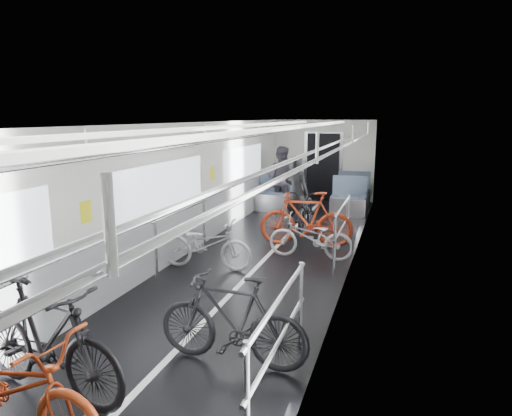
{
  "coord_description": "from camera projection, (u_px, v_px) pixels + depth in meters",
  "views": [
    {
      "loc": [
        2.22,
        -6.63,
        2.53
      ],
      "look_at": [
        0.0,
        0.35,
        1.03
      ],
      "focal_mm": 32.0,
      "sensor_mm": 36.0,
      "label": 1
    }
  ],
  "objects": [
    {
      "name": "bike_left_far",
      "position": [
        206.0,
        244.0,
        7.59
      ],
      "size": [
        1.61,
        0.63,
        0.83
      ],
      "primitive_type": "imported",
      "rotation": [
        0.0,
        0.0,
        1.62
      ],
      "color": "#A9AAAD",
      "rests_on": "floor"
    },
    {
      "name": "bike_left_mid",
      "position": [
        47.0,
        339.0,
        4.09
      ],
      "size": [
        1.9,
        0.81,
        1.11
      ],
      "primitive_type": "imported",
      "rotation": [
        0.0,
        0.0,
        1.41
      ],
      "color": "black",
      "rests_on": "floor"
    },
    {
      "name": "person_seated",
      "position": [
        281.0,
        178.0,
        12.35
      ],
      "size": [
        0.86,
        0.68,
        1.72
      ],
      "primitive_type": "imported",
      "rotation": [
        0.0,
        0.0,
        3.1
      ],
      "color": "#35313A",
      "rests_on": "floor"
    },
    {
      "name": "bike_right_far",
      "position": [
        306.0,
        219.0,
        8.87
      ],
      "size": [
        1.86,
        0.73,
        1.09
      ],
      "primitive_type": "imported",
      "rotation": [
        0.0,
        0.0,
        -1.45
      ],
      "color": "#AD3015",
      "rests_on": "floor"
    },
    {
      "name": "car_shell",
      "position": [
        279.0,
        189.0,
        8.79
      ],
      "size": [
        3.02,
        14.01,
        2.41
      ],
      "color": "black",
      "rests_on": "ground"
    },
    {
      "name": "bike_right_near",
      "position": [
        232.0,
        320.0,
        4.63
      ],
      "size": [
        1.63,
        0.49,
        0.98
      ],
      "primitive_type": "imported",
      "rotation": [
        0.0,
        0.0,
        -1.59
      ],
      "color": "black",
      "rests_on": "floor"
    },
    {
      "name": "bike_left_near",
      "position": [
        9.0,
        386.0,
        3.49
      ],
      "size": [
        1.93,
        0.84,
        0.98
      ],
      "primitive_type": "imported",
      "rotation": [
        0.0,
        0.0,
        1.47
      ],
      "color": "#B53C16",
      "rests_on": "floor"
    },
    {
      "name": "bike_aisle",
      "position": [
        306.0,
        209.0,
        10.18
      ],
      "size": [
        0.71,
        1.8,
        0.93
      ],
      "primitive_type": "imported",
      "rotation": [
        0.0,
        0.0,
        0.05
      ],
      "color": "black",
      "rests_on": "floor"
    },
    {
      "name": "person_standing",
      "position": [
        296.0,
        192.0,
        10.28
      ],
      "size": [
        0.7,
        0.57,
        1.65
      ],
      "primitive_type": "imported",
      "rotation": [
        0.0,
        0.0,
        2.81
      ],
      "color": "black",
      "rests_on": "floor"
    },
    {
      "name": "bike_right_mid",
      "position": [
        310.0,
        237.0,
        8.12
      ],
      "size": [
        1.51,
        0.53,
        0.79
      ],
      "primitive_type": "imported",
      "rotation": [
        0.0,
        0.0,
        -1.57
      ],
      "color": "#B2B2B7",
      "rests_on": "floor"
    }
  ]
}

